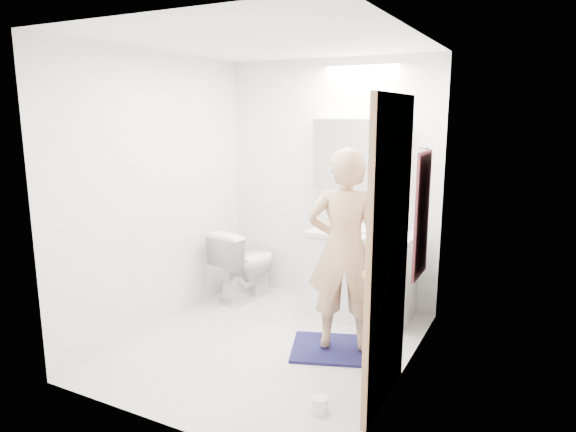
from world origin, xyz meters
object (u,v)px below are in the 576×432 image
Objects in this scene: soap_bottle_b at (348,216)px; medicine_cabinet at (357,155)px; toilet at (246,264)px; person at (344,250)px; toothbrush_cup at (388,224)px; soap_bottle_a at (339,214)px; vanity_cabinet at (363,276)px; toilet_paper_roll at (320,404)px.

medicine_cabinet is at bearing 24.87° from soap_bottle_b.
person is at bearing 164.50° from toilet.
toilet is at bearing -163.38° from soap_bottle_b.
toothbrush_cup is (1.39, 0.28, 0.50)m from toilet.
soap_bottle_b reaches higher than toothbrush_cup.
toilet is 1.10m from soap_bottle_a.
person is 7.36× the size of soap_bottle_a.
vanity_cabinet is 0.59m from soap_bottle_b.
medicine_cabinet is at bearing 171.66° from toothbrush_cup.
toothbrush_cup is at bearing 42.60° from vanity_cabinet.
toilet is 1.51m from toothbrush_cup.
medicine_cabinet is 0.60m from soap_bottle_b.
toilet_paper_roll is (0.30, -1.65, -0.34)m from vanity_cabinet.
person is at bearing -82.09° from vanity_cabinet.
medicine_cabinet is 8.00× the size of toilet_paper_roll.
vanity_cabinet is 1.23m from toilet.
soap_bottle_a is 2.09m from toilet_paper_roll.
medicine_cabinet is (-0.17, 0.21, 1.11)m from vanity_cabinet.
person reaches higher than toilet.
vanity_cabinet is at bearing -51.51° from medicine_cabinet.
toilet is (-1.22, -0.11, -0.02)m from vanity_cabinet.
soap_bottle_a is at bearing 154.46° from vanity_cabinet.
soap_bottle_a is 0.49m from toothbrush_cup.
medicine_cabinet is 1.58m from toilet.
person is (1.33, -0.67, 0.47)m from toilet.
toilet is 1.16m from soap_bottle_b.
medicine_cabinet reaches higher than person.
vanity_cabinet reaches higher than toilet_paper_roll.
toilet_paper_roll is at bearing -71.23° from soap_bottle_a.
vanity_cabinet is at bearing -101.96° from person.
medicine_cabinet is 7.89× the size of toothbrush_cup.
medicine_cabinet is at bearing 22.22° from soap_bottle_a.
medicine_cabinet is 4.08× the size of soap_bottle_a.
soap_bottle_b is 2.09m from toilet_paper_roll.
toilet_paper_roll is (0.53, -1.83, -0.86)m from soap_bottle_b.
medicine_cabinet is 0.59m from soap_bottle_a.
toilet_paper_roll is at bearing -79.77° from vanity_cabinet.
person is 1.02m from soap_bottle_b.
soap_bottle_b is (0.99, 0.30, 0.54)m from toilet.
toilet is 1.56m from person.
medicine_cabinet is 1.22m from person.
soap_bottle_b is 1.55× the size of toilet_paper_roll.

